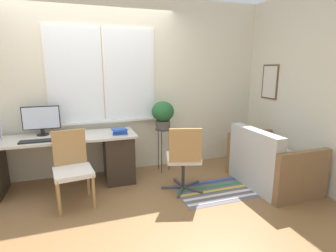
# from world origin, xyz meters

# --- Properties ---
(ground_plane) EXTENTS (14.00, 14.00, 0.00)m
(ground_plane) POSITION_xyz_m (0.00, 0.00, 0.00)
(ground_plane) COLOR olive
(wall_back_with_window) EXTENTS (9.00, 0.12, 2.70)m
(wall_back_with_window) POSITION_xyz_m (0.01, 0.71, 1.36)
(wall_back_with_window) COLOR beige
(wall_back_with_window) RESTS_ON ground_plane
(wall_right_with_picture) EXTENTS (0.08, 9.00, 2.70)m
(wall_right_with_picture) POSITION_xyz_m (2.79, 0.00, 1.35)
(wall_right_with_picture) COLOR beige
(wall_right_with_picture) RESTS_ON ground_plane
(desk) EXTENTS (2.18, 0.63, 0.72)m
(desk) POSITION_xyz_m (-0.58, 0.32, 0.39)
(desk) COLOR beige
(desk) RESTS_ON ground_plane
(monitor) EXTENTS (0.48, 0.16, 0.41)m
(monitor) POSITION_xyz_m (-0.73, 0.49, 0.94)
(monitor) COLOR black
(monitor) RESTS_ON desk
(keyboard) EXTENTS (0.44, 0.14, 0.02)m
(keyboard) POSITION_xyz_m (-0.75, 0.15, 0.73)
(keyboard) COLOR black
(keyboard) RESTS_ON desk
(mouse) EXTENTS (0.03, 0.06, 0.03)m
(mouse) POSITION_xyz_m (-0.46, 0.15, 0.74)
(mouse) COLOR black
(mouse) RESTS_ON desk
(book_stack) EXTENTS (0.22, 0.18, 0.08)m
(book_stack) POSITION_xyz_m (0.30, 0.19, 0.76)
(book_stack) COLOR #2851B2
(book_stack) RESTS_ON desk
(desk_chair_wooden) EXTENTS (0.49, 0.50, 0.89)m
(desk_chair_wooden) POSITION_xyz_m (-0.35, -0.20, 0.47)
(desk_chair_wooden) COLOR #B2844C
(desk_chair_wooden) RESTS_ON ground_plane
(office_chair_swivel) EXTENTS (0.58, 0.59, 0.91)m
(office_chair_swivel) POSITION_xyz_m (1.04, -0.36, 0.48)
(office_chair_swivel) COLOR #47474C
(office_chair_swivel) RESTS_ON ground_plane
(couch_loveseat) EXTENTS (0.77, 1.16, 0.82)m
(couch_loveseat) POSITION_xyz_m (2.28, -0.56, 0.29)
(couch_loveseat) COLOR beige
(couch_loveseat) RESTS_ON ground_plane
(plant_stand) EXTENTS (0.24, 0.24, 0.70)m
(plant_stand) POSITION_xyz_m (1.00, 0.41, 0.60)
(plant_stand) COLOR #333338
(plant_stand) RESTS_ON ground_plane
(potted_plant) EXTENTS (0.35, 0.35, 0.43)m
(potted_plant) POSITION_xyz_m (1.00, 0.41, 0.95)
(potted_plant) COLOR #514C47
(potted_plant) RESTS_ON plant_stand
(floor_rug_striped) EXTENTS (1.37, 0.70, 0.01)m
(floor_rug_striped) POSITION_xyz_m (1.61, -0.50, 0.00)
(floor_rug_striped) COLOR slate
(floor_rug_striped) RESTS_ON ground_plane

